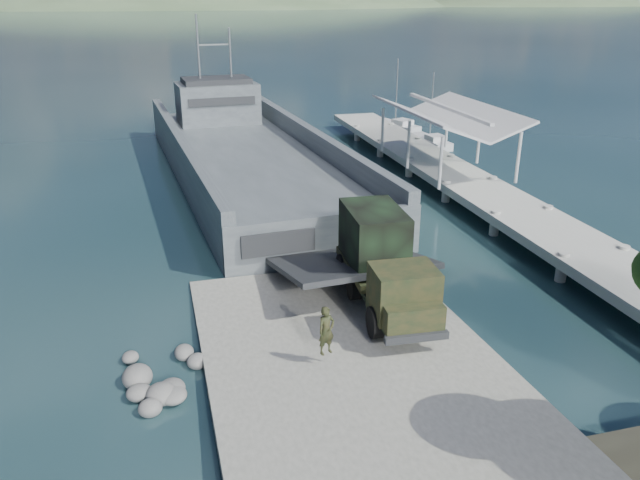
{
  "coord_description": "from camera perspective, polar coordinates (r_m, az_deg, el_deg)",
  "views": [
    {
      "loc": [
        -5.83,
        -18.1,
        12.29
      ],
      "look_at": [
        0.57,
        6.0,
        2.35
      ],
      "focal_mm": 35.0,
      "sensor_mm": 36.0,
      "label": 1
    }
  ],
  "objects": [
    {
      "name": "military_truck",
      "position": [
        25.07,
        5.75,
        -1.97
      ],
      "size": [
        2.88,
        7.76,
        3.54
      ],
      "rotation": [
        0.0,
        0.0,
        -0.06
      ],
      "color": "black",
      "rests_on": "boat_ramp"
    },
    {
      "name": "ground",
      "position": [
        22.64,
        2.55,
        -11.17
      ],
      "size": [
        1400.0,
        1400.0,
        0.0
      ],
      "primitive_type": "plane",
      "color": "#173538",
      "rests_on": "ground"
    },
    {
      "name": "pier",
      "position": [
        42.76,
        11.88,
        6.79
      ],
      "size": [
        6.4,
        44.0,
        6.1
      ],
      "color": "#B9B8AD",
      "rests_on": "ground"
    },
    {
      "name": "landing_craft",
      "position": [
        44.71,
        -6.52,
        6.89
      ],
      "size": [
        12.36,
        39.39,
        11.54
      ],
      "rotation": [
        0.0,
        0.0,
        0.08
      ],
      "color": "#40484C",
      "rests_on": "ground"
    },
    {
      "name": "distant_headlands",
      "position": [
        580.92,
        -9.96,
        20.23
      ],
      "size": [
        1000.0,
        240.0,
        48.0
      ],
      "primitive_type": null,
      "color": "#405736",
      "rests_on": "ground"
    },
    {
      "name": "shoreline_rocks",
      "position": [
        22.3,
        -13.63,
        -12.42
      ],
      "size": [
        3.2,
        5.6,
        0.9
      ],
      "primitive_type": null,
      "color": "slate",
      "rests_on": "ground"
    },
    {
      "name": "sailboat_near",
      "position": [
        54.86,
        10.05,
        8.82
      ],
      "size": [
        2.07,
        5.32,
        6.32
      ],
      "rotation": [
        0.0,
        0.0,
        0.11
      ],
      "color": "silver",
      "rests_on": "ground"
    },
    {
      "name": "boat_ramp",
      "position": [
        21.71,
        3.36,
        -11.99
      ],
      "size": [
        10.0,
        18.0,
        0.5
      ],
      "primitive_type": "cube",
      "color": "slate",
      "rests_on": "ground"
    },
    {
      "name": "sailboat_far",
      "position": [
        60.79,
        6.98,
        10.26
      ],
      "size": [
        3.41,
        5.82,
        6.82
      ],
      "rotation": [
        0.0,
        0.0,
        0.34
      ],
      "color": "silver",
      "rests_on": "ground"
    },
    {
      "name": "soldier",
      "position": [
        21.27,
        0.58,
        -9.19
      ],
      "size": [
        0.73,
        0.6,
        1.73
      ],
      "primitive_type": "imported",
      "rotation": [
        0.0,
        0.0,
        0.34
      ],
      "color": "black",
      "rests_on": "boat_ramp"
    }
  ]
}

